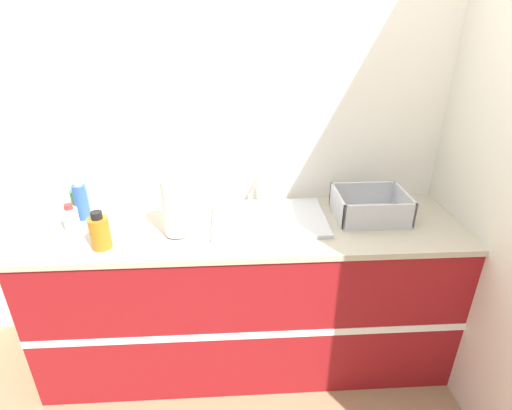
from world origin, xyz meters
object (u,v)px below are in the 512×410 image
at_px(bottle_blue, 81,201).
at_px(sink, 269,217).
at_px(dish_rack, 370,209).
at_px(bottle_green, 80,200).
at_px(paper_towel_roll, 175,208).
at_px(bottle_amber, 100,232).
at_px(bottle_white_spray, 71,219).

bearing_deg(bottle_blue, sink, -4.43).
height_order(dish_rack, bottle_green, bottle_green).
height_order(paper_towel_roll, bottle_green, paper_towel_roll).
height_order(bottle_blue, bottle_green, bottle_blue).
bearing_deg(dish_rack, bottle_amber, -170.40).
bearing_deg(bottle_white_spray, paper_towel_roll, -8.02).
distance_m(bottle_white_spray, bottle_green, 0.22).
distance_m(paper_towel_roll, bottle_green, 0.63).
xyz_separation_m(sink, paper_towel_roll, (-0.45, -0.12, 0.13)).
distance_m(sink, bottle_blue, 0.96).
xyz_separation_m(paper_towel_roll, bottle_blue, (-0.51, 0.20, -0.05)).
bearing_deg(bottle_blue, bottle_white_spray, -96.25).
height_order(bottle_white_spray, bottle_green, bottle_green).
relative_size(paper_towel_roll, dish_rack, 0.79).
xyz_separation_m(sink, bottle_white_spray, (-0.97, -0.05, 0.05)).
xyz_separation_m(paper_towel_roll, bottle_amber, (-0.33, -0.10, -0.07)).
distance_m(dish_rack, bottle_white_spray, 1.50).
xyz_separation_m(paper_towel_roll, bottle_green, (-0.55, 0.29, -0.08)).
bearing_deg(bottle_blue, bottle_amber, -59.25).
distance_m(sink, bottle_white_spray, 0.97).
bearing_deg(bottle_amber, bottle_white_spray, 138.19).
bearing_deg(bottle_green, bottle_white_spray, -82.10).
xyz_separation_m(bottle_blue, bottle_green, (-0.04, 0.09, -0.04)).
bearing_deg(sink, bottle_white_spray, -176.98).
bearing_deg(bottle_green, bottle_amber, -60.46).
bearing_deg(bottle_amber, bottle_green, 119.54).
height_order(bottle_amber, bottle_green, bottle_amber).
bearing_deg(dish_rack, bottle_green, 173.82).
bearing_deg(bottle_white_spray, bottle_blue, 83.75).
height_order(paper_towel_roll, bottle_amber, paper_towel_roll).
xyz_separation_m(sink, bottle_blue, (-0.96, 0.07, 0.08)).
bearing_deg(bottle_amber, paper_towel_roll, 16.14).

